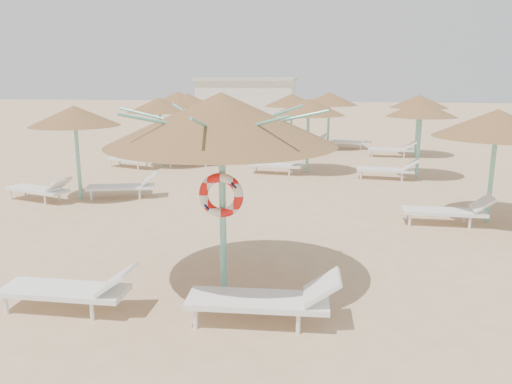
# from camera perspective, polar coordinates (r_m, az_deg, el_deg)

# --- Properties ---
(ground) EXTENTS (120.00, 120.00, 0.00)m
(ground) POSITION_cam_1_polar(r_m,az_deg,el_deg) (8.64, -3.35, -10.64)
(ground) COLOR tan
(ground) RESTS_ON ground
(main_palapa) EXTENTS (3.62, 3.62, 3.24)m
(main_palapa) POSITION_cam_1_polar(r_m,az_deg,el_deg) (7.80, -3.99, 8.26)
(main_palapa) COLOR #72C5B4
(main_palapa) RESTS_ON ground
(lounger_main_a) EXTENTS (2.07, 0.66, 0.75)m
(lounger_main_a) POSITION_cam_1_polar(r_m,az_deg,el_deg) (8.13, -20.22, -10.35)
(lounger_main_a) COLOR white
(lounger_main_a) RESTS_ON ground
(lounger_main_b) EXTENTS (2.22, 0.78, 0.79)m
(lounger_main_b) POSITION_cam_1_polar(r_m,az_deg,el_deg) (7.28, 1.38, -12.11)
(lounger_main_b) COLOR white
(lounger_main_b) RESTS_ON ground
(palapa_field) EXTENTS (19.84, 14.62, 2.73)m
(palapa_field) POSITION_cam_1_polar(r_m,az_deg,el_deg) (18.68, 7.46, 9.45)
(palapa_field) COLOR #72C5B4
(palapa_field) RESTS_ON ground
(service_hut) EXTENTS (8.40, 4.40, 3.25)m
(service_hut) POSITION_cam_1_polar(r_m,az_deg,el_deg) (43.44, -1.06, 10.81)
(service_hut) COLOR silver
(service_hut) RESTS_ON ground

